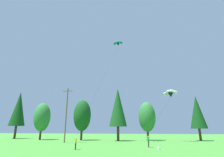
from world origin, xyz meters
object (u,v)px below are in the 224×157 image
parafoil_kite_high_teal (118,43)px  picnic_cooler (158,148)px  kite_flyer_mid (148,141)px  utility_pole (66,113)px  kite_flyer_near (76,142)px  parafoil_kite_mid_white (170,93)px

parafoil_kite_high_teal → picnic_cooler: size_ratio=44.75×
kite_flyer_mid → parafoil_kite_high_teal: (-6.56, 10.24, 22.76)m
utility_pole → parafoil_kite_high_teal: (10.92, 4.00, 17.67)m
parafoil_kite_high_teal → kite_flyer_mid: bearing=-57.3°
parafoil_kite_high_teal → picnic_cooler: bearing=-59.0°
utility_pole → kite_flyer_near: (7.76, -11.98, -5.10)m
kite_flyer_mid → parafoil_kite_mid_white: (5.54, 14.94, 10.26)m
kite_flyer_near → picnic_cooler: (11.10, 2.74, -0.82)m
kite_flyer_near → picnic_cooler: size_ratio=3.25×
parafoil_kite_high_teal → utility_pole: bearing=-159.9°
kite_flyer_mid → picnic_cooler: bearing=-65.3°
picnic_cooler → parafoil_kite_mid_white: bearing=-1.1°
kite_flyer_near → parafoil_kite_mid_white: (15.26, 20.69, 10.27)m
kite_flyer_near → parafoil_kite_mid_white: size_ratio=0.10×
kite_flyer_mid → picnic_cooler: kite_flyer_mid is taller
parafoil_kite_high_teal → parafoil_kite_mid_white: bearing=21.3°
utility_pole → kite_flyer_near: size_ratio=6.89×
parafoil_kite_high_teal → picnic_cooler: 28.20m
kite_flyer_mid → parafoil_kite_mid_white: size_ratio=0.10×
kite_flyer_near → picnic_cooler: bearing=13.9°
utility_pole → kite_flyer_near: utility_pole is taller
kite_flyer_near → parafoil_kite_high_teal: 28.00m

